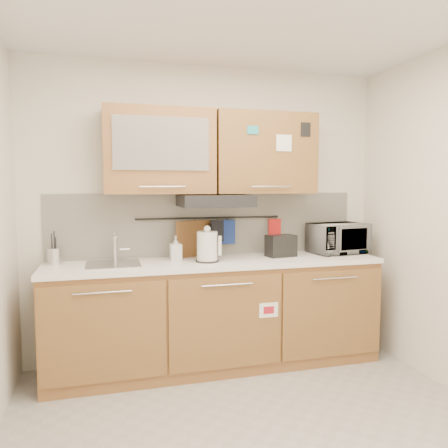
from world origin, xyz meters
TOP-DOWN VIEW (x-y plane):
  - floor at (0.00, 0.00)m, footprint 3.20×3.20m
  - wall_back at (0.00, 1.50)m, footprint 3.20×0.00m
  - base_cabinet at (0.00, 1.19)m, footprint 2.80×0.64m
  - countertop at (0.00, 1.19)m, footprint 2.82×0.62m
  - backsplash at (0.00, 1.49)m, footprint 2.80×0.02m
  - upper_cabinets at (-0.00, 1.32)m, footprint 1.82×0.37m
  - range_hood at (0.00, 1.25)m, footprint 0.60×0.46m
  - sink at (-0.85, 1.21)m, footprint 0.42×0.40m
  - utensil_rail at (0.00, 1.45)m, footprint 1.30×0.02m
  - utensil_crock at (-1.30, 1.33)m, footprint 0.14×0.14m
  - kettle at (-0.09, 1.14)m, footprint 0.23×0.23m
  - toaster at (0.60, 1.23)m, footprint 0.27×0.19m
  - microwave at (1.19, 1.27)m, footprint 0.55×0.41m
  - soap_bottle at (-0.33, 1.28)m, footprint 0.09×0.10m
  - cutting_board at (-0.14, 1.44)m, footprint 0.36×0.16m
  - oven_mitt at (0.17, 1.44)m, footprint 0.13×0.07m
  - dark_pouch at (0.07, 1.44)m, footprint 0.13×0.06m
  - pot_holder at (0.62, 1.44)m, footprint 0.12×0.02m

SIDE VIEW (x-z plane):
  - floor at x=0.00m, z-range 0.00..0.00m
  - base_cabinet at x=0.00m, z-range -0.03..0.85m
  - countertop at x=0.00m, z-range 0.88..0.92m
  - sink at x=-0.85m, z-range 0.79..1.05m
  - utensil_crock at x=-1.30m, z-range 0.86..1.12m
  - cutting_board at x=-0.14m, z-range 0.77..1.24m
  - toaster at x=0.60m, z-range 0.92..1.11m
  - soap_bottle at x=-0.33m, z-range 0.92..1.13m
  - kettle at x=-0.09m, z-range 0.89..1.19m
  - microwave at x=1.19m, z-range 0.92..1.20m
  - oven_mitt at x=0.17m, z-range 1.02..1.24m
  - dark_pouch at x=0.07m, z-range 1.04..1.24m
  - pot_holder at x=0.62m, z-range 1.09..1.24m
  - backsplash at x=0.00m, z-range 0.92..1.48m
  - utensil_rail at x=0.00m, z-range 1.25..1.27m
  - wall_back at x=0.00m, z-range -0.30..2.90m
  - range_hood at x=0.00m, z-range 1.37..1.47m
  - upper_cabinets at x=0.00m, z-range 1.48..2.18m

